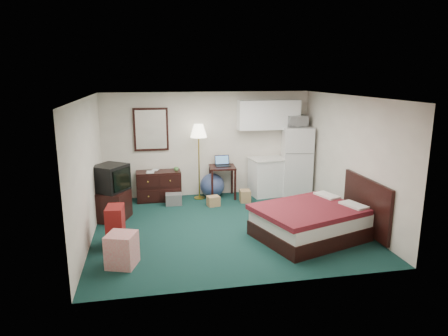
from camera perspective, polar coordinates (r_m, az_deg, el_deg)
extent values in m
cube|color=#0B342F|center=(7.86, 0.37, -8.38)|extent=(5.00, 4.50, 0.01)
cube|color=beige|center=(7.32, 0.40, 10.13)|extent=(5.00, 4.50, 0.01)
cube|color=beige|center=(9.67, -2.26, 3.41)|extent=(5.00, 0.01, 2.50)
cube|color=beige|center=(5.38, 5.14, -4.62)|extent=(5.00, 0.01, 2.50)
cube|color=beige|center=(7.43, -18.89, -0.30)|extent=(0.01, 4.50, 2.50)
cube|color=beige|center=(8.34, 17.46, 1.24)|extent=(0.01, 4.50, 2.50)
sphere|color=navy|center=(9.60, -1.69, -2.52)|extent=(0.64, 0.64, 0.59)
imported|color=silver|center=(9.83, 10.34, 6.80)|extent=(0.52, 0.33, 0.33)
imported|color=olive|center=(9.30, -11.05, 0.08)|extent=(0.18, 0.04, 0.24)
imported|color=olive|center=(9.50, -10.27, 0.27)|extent=(0.15, 0.07, 0.21)
imported|color=#5E9E52|center=(9.37, -6.84, -0.09)|extent=(0.13, 0.12, 0.11)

